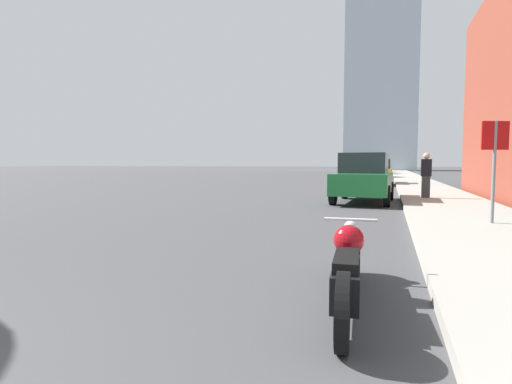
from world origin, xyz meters
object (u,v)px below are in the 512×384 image
(pedestrian, at_px, (426,175))
(parked_car_silver, at_px, (379,170))
(parked_car_yellow, at_px, (378,172))
(parked_car_blue, at_px, (382,168))
(motorcycle, at_px, (348,267))
(stop_sign, at_px, (495,154))
(parked_car_green, at_px, (364,178))
(parked_car_red, at_px, (383,167))

(pedestrian, bearing_deg, parked_car_silver, 95.24)
(parked_car_yellow, height_order, parked_car_blue, parked_car_blue)
(motorcycle, xyz_separation_m, parked_car_silver, (-0.54, 36.25, 0.44))
(parked_car_silver, xyz_separation_m, parked_car_blue, (0.07, 13.18, 0.06))
(parked_car_blue, relative_size, stop_sign, 2.09)
(motorcycle, bearing_deg, stop_sign, 62.37)
(motorcycle, relative_size, stop_sign, 1.22)
(parked_car_green, distance_m, parked_car_silver, 25.25)
(parked_car_green, height_order, stop_sign, stop_sign)
(parked_car_red, bearing_deg, parked_car_yellow, -83.98)
(parked_car_green, xyz_separation_m, parked_car_red, (0.02, 49.68, -0.00))
(parked_car_green, bearing_deg, stop_sign, -58.85)
(parked_car_yellow, relative_size, parked_car_red, 0.88)
(parked_car_yellow, relative_size, parked_car_silver, 0.97)
(parked_car_yellow, bearing_deg, parked_car_blue, 90.67)
(parked_car_green, distance_m, parked_car_yellow, 12.54)
(motorcycle, relative_size, parked_car_silver, 0.63)
(parked_car_red, bearing_deg, parked_car_green, -84.29)
(parked_car_yellow, bearing_deg, pedestrian, -80.15)
(parked_car_silver, xyz_separation_m, stop_sign, (3.01, -30.69, 0.80))
(parked_car_yellow, distance_m, pedestrian, 11.73)
(motorcycle, bearing_deg, parked_car_silver, 87.21)
(parked_car_green, bearing_deg, parked_car_silver, 92.80)
(pedestrian, bearing_deg, stop_sign, -83.00)
(parked_car_yellow, distance_m, parked_car_blue, 25.89)
(motorcycle, relative_size, parked_car_red, 0.57)
(parked_car_green, xyz_separation_m, parked_car_blue, (0.00, 38.43, -0.02))
(parked_car_yellow, relative_size, stop_sign, 1.88)
(parked_car_yellow, xyz_separation_m, stop_sign, (2.75, -17.98, 0.77))
(pedestrian, bearing_deg, parked_car_blue, 93.30)
(parked_car_silver, relative_size, stop_sign, 1.94)
(parked_car_green, relative_size, stop_sign, 2.07)
(parked_car_green, distance_m, parked_car_blue, 38.43)
(parked_car_green, relative_size, parked_car_silver, 1.06)
(parked_car_blue, height_order, parked_car_red, parked_car_red)
(parked_car_red, bearing_deg, stop_sign, -81.22)
(pedestrian, bearing_deg, motorcycle, -98.00)
(stop_sign, bearing_deg, parked_car_red, 93.05)
(parked_car_silver, bearing_deg, parked_car_yellow, -94.05)
(motorcycle, distance_m, parked_car_red, 60.68)
(motorcycle, height_order, parked_car_silver, parked_car_silver)
(parked_car_red, relative_size, pedestrian, 2.75)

